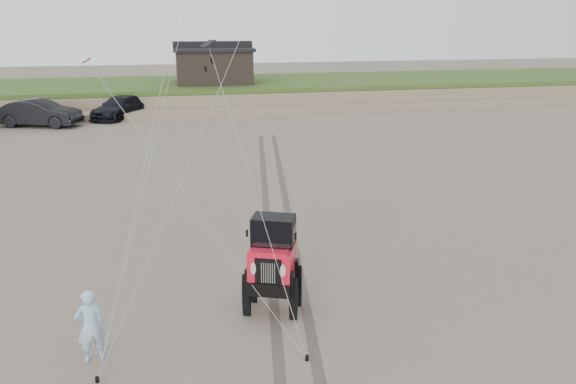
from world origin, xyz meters
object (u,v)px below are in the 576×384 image
Objects in this scene: cabin at (213,64)px; truck_b at (39,113)px; man at (90,326)px; jeep at (272,275)px; truck_c at (120,107)px.

cabin is 1.19× the size of truck_b.
man is at bearing -98.40° from cabin.
truck_b is at bearing 132.77° from jeep.
cabin is at bearing 108.96° from jeep.
jeep reaches higher than man.
jeep is (10.84, -27.33, 0.08)m from truck_b.
truck_b is 29.40m from jeep.
truck_b is 1.04× the size of jeep.
truck_b is 1.02× the size of truck_c.
truck_b is 29.38m from man.
cabin reaches higher than jeep.
cabin is 37.19m from man.
man is (6.76, -28.59, -0.08)m from truck_b.
truck_b is at bearing -146.33° from cabin.
truck_b is 3.32× the size of man.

